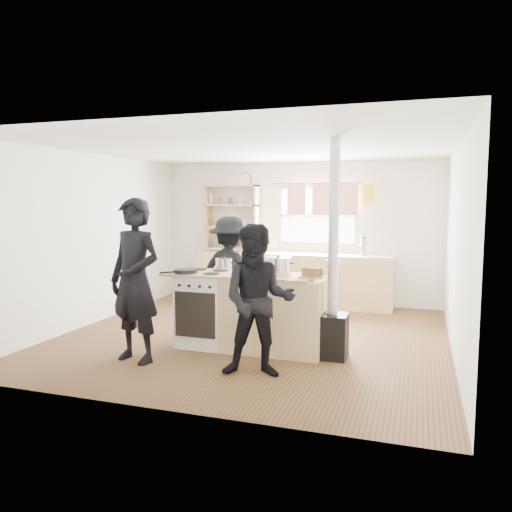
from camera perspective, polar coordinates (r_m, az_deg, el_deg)
name	(u,v)px	position (r m, az deg, el deg)	size (l,w,h in m)	color
ground	(253,337)	(6.79, -0.32, -9.20)	(5.00, 5.00, 0.01)	brown
back_counter	(293,279)	(8.78, 4.30, -2.63)	(3.40, 0.55, 0.90)	#D7B681
shelving_unit	(232,217)	(9.15, -2.79, 4.43)	(1.00, 0.28, 1.20)	tan
thermos	(363,247)	(8.50, 12.19, 1.01)	(0.10, 0.10, 0.29)	silver
cooking_island	(250,312)	(6.12, -0.69, -6.37)	(1.97, 0.64, 0.93)	white
skillet_greens	(186,271)	(6.17, -8.05, -1.68)	(0.41, 0.41, 0.05)	black
roast_tray	(251,270)	(6.07, -0.58, -1.65)	(0.36, 0.28, 0.07)	silver
stockpot_stove	(224,264)	(6.38, -3.70, -0.94)	(0.21, 0.21, 0.17)	#BABABC
stockpot_counter	(278,266)	(6.01, 2.56, -1.10)	(0.32, 0.32, 0.23)	silver
bread_board	(312,274)	(5.75, 6.44, -2.02)	(0.30, 0.23, 0.12)	tan
flue_heater	(332,303)	(5.81, 8.73, -5.30)	(0.35, 0.35, 2.50)	black
person_near_left	(135,280)	(5.75, -13.66, -2.73)	(0.67, 0.44, 1.85)	black
person_near_right	(258,301)	(5.13, 0.26, -5.16)	(0.77, 0.60, 1.58)	black
person_far	(231,273)	(7.03, -2.92, -1.98)	(1.03, 0.59, 1.60)	black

